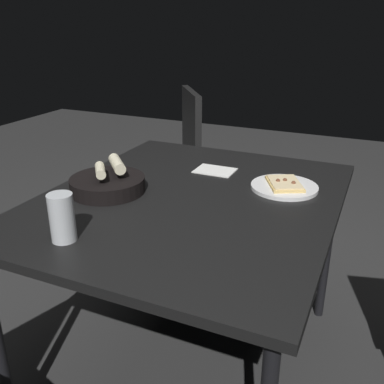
{
  "coord_description": "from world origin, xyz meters",
  "views": [
    {
      "loc": [
        0.59,
        -1.29,
        1.35
      ],
      "look_at": [
        0.02,
        -0.04,
        0.78
      ],
      "focal_mm": 40.53,
      "sensor_mm": 36.0,
      "label": 1
    }
  ],
  "objects": [
    {
      "name": "ground",
      "position": [
        0.0,
        0.0,
        0.0
      ],
      "size": [
        8.0,
        8.0,
        0.0
      ],
      "primitive_type": "plane",
      "color": "#2C2C2C"
    },
    {
      "name": "pizza_plate",
      "position": [
        0.29,
        0.21,
        0.76
      ],
      "size": [
        0.25,
        0.25,
        0.04
      ],
      "color": "white",
      "rests_on": "dining_table"
    },
    {
      "name": "chair_far",
      "position": [
        -0.52,
        0.9,
        0.54
      ],
      "size": [
        0.61,
        0.61,
        0.95
      ],
      "color": "#272727",
      "rests_on": "ground"
    },
    {
      "name": "napkin",
      "position": [
        -0.02,
        0.29,
        0.75
      ],
      "size": [
        0.16,
        0.12,
        0.0
      ],
      "color": "white",
      "rests_on": "dining_table"
    },
    {
      "name": "beer_glass",
      "position": [
        -0.2,
        -0.44,
        0.81
      ],
      "size": [
        0.07,
        0.07,
        0.14
      ],
      "color": "silver",
      "rests_on": "dining_table"
    },
    {
      "name": "bread_basket",
      "position": [
        -0.29,
        -0.08,
        0.78
      ],
      "size": [
        0.27,
        0.27,
        0.12
      ],
      "color": "black",
      "rests_on": "dining_table"
    },
    {
      "name": "dining_table",
      "position": [
        0.0,
        0.0,
        0.69
      ],
      "size": [
        1.0,
        1.19,
        0.75
      ],
      "color": "black",
      "rests_on": "ground"
    }
  ]
}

